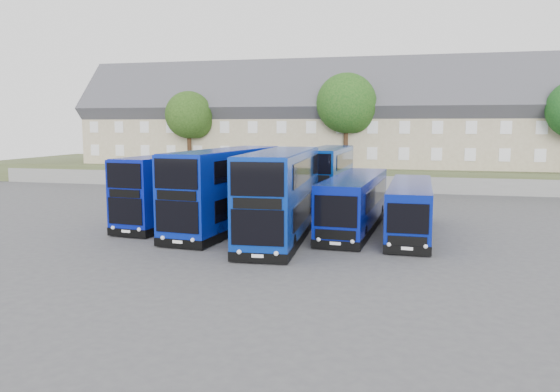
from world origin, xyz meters
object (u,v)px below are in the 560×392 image
Objects in this scene: dd_front_mid at (226,190)px; tree_mid at (348,106)px; tree_west at (190,117)px; dd_front_left at (175,189)px; coach_east_a at (355,204)px.

tree_mid is (4.67, 22.15, 5.73)m from dd_front_mid.
dd_front_mid is 24.88m from tree_west.
tree_mid is at bearing 83.39° from dd_front_mid.
tree_west reaches higher than dd_front_mid.
tree_west is (-11.33, 21.65, 4.72)m from dd_front_mid.
dd_front_mid reaches higher than dd_front_left.
coach_east_a is at bearing -46.90° from tree_west.
tree_west is 0.83× the size of tree_mid.
dd_front_left reaches higher than coach_east_a.
dd_front_mid is 1.02× the size of coach_east_a.
dd_front_left is at bearing -112.41° from tree_mid.
dd_front_left is 0.93× the size of coach_east_a.
dd_front_mid is at bearing -101.91° from tree_mid.
dd_front_left is at bearing 166.48° from dd_front_mid.
tree_west is at bearing 122.92° from dd_front_mid.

